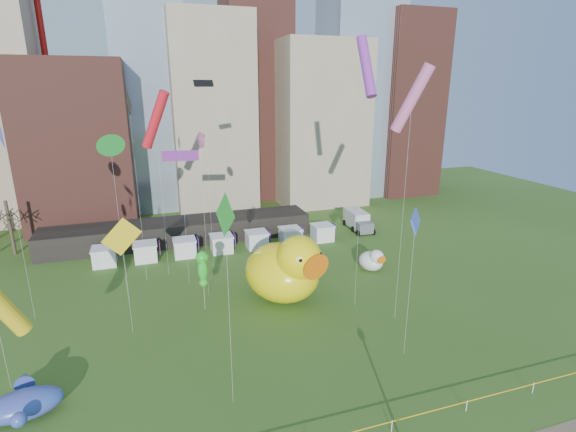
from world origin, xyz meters
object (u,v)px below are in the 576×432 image
object	(u,v)px
big_duck	(286,269)
seahorse_purple	(278,274)
seahorse_green	(203,266)
box_truck	(357,220)
small_duck	(372,260)
whale_inflatable	(24,403)

from	to	relation	value
big_duck	seahorse_purple	size ratio (longest dim) A/B	2.31
seahorse_green	seahorse_purple	bearing A→B (deg)	-2.52
big_duck	seahorse_green	xyz separation A→B (m)	(-8.47, 0.70, 1.18)
seahorse_purple	box_truck	bearing A→B (deg)	59.40
small_duck	box_truck	bearing A→B (deg)	59.68
box_truck	big_duck	bearing A→B (deg)	-130.06
seahorse_purple	box_truck	distance (m)	27.68
whale_inflatable	small_duck	bearing A→B (deg)	13.49
big_duck	small_duck	distance (m)	13.38
big_duck	whale_inflatable	xyz separation A→B (m)	(-22.43, -10.44, -2.56)
small_duck	seahorse_green	size ratio (longest dim) A/B	0.64
big_duck	seahorse_purple	world-z (taller)	big_duck
whale_inflatable	box_truck	distance (m)	50.52
box_truck	seahorse_green	bearing A→B (deg)	-141.76
seahorse_green	seahorse_purple	size ratio (longest dim) A/B	1.32
big_duck	whale_inflatable	size ratio (longest dim) A/B	1.71
big_duck	box_truck	distance (m)	26.77
small_duck	seahorse_purple	world-z (taller)	seahorse_purple
small_duck	seahorse_green	world-z (taller)	seahorse_green
seahorse_purple	whale_inflatable	bearing A→B (deg)	-140.95
seahorse_green	whale_inflatable	world-z (taller)	seahorse_green
small_duck	seahorse_purple	bearing A→B (deg)	-171.71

